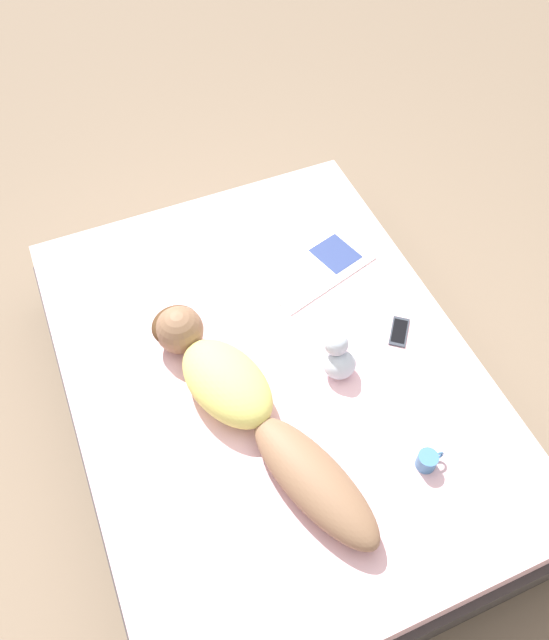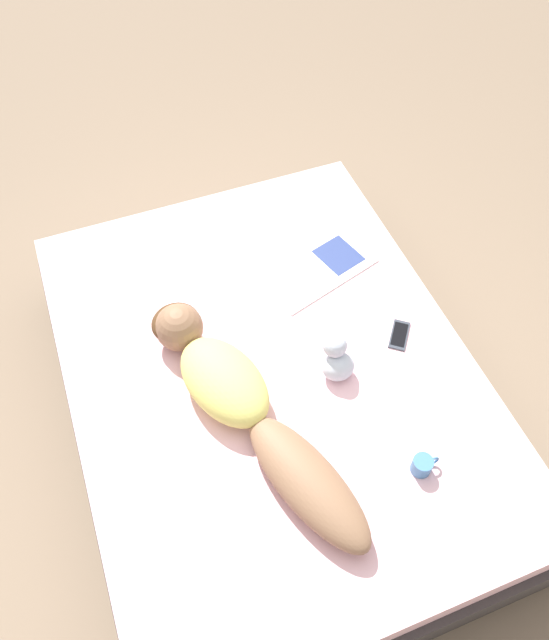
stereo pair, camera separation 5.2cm
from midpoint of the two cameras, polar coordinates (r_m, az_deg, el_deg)
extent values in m
plane|color=#7A6651|center=(3.11, -0.70, -9.20)|extent=(12.00, 12.00, 0.00)
cube|color=#383333|center=(2.96, -0.73, -7.79)|extent=(1.73, 2.28, 0.33)
cube|color=beige|center=(2.74, -0.78, -5.32)|extent=(1.67, 2.22, 0.18)
ellipsoid|color=brown|center=(2.37, 3.00, -14.47)|extent=(0.40, 0.68, 0.14)
ellipsoid|color=#D1C660|center=(2.53, -4.98, -5.74)|extent=(0.41, 0.54, 0.18)
ellipsoid|color=#472D19|center=(2.69, -9.56, -0.49)|extent=(0.26, 0.25, 0.11)
sphere|color=brown|center=(2.68, -9.24, -0.90)|extent=(0.21, 0.21, 0.21)
cube|color=white|center=(2.94, 1.21, 3.52)|extent=(0.34, 0.35, 0.01)
cube|color=white|center=(3.06, 5.10, 6.00)|extent=(0.34, 0.35, 0.01)
cube|color=navy|center=(3.06, 5.11, 6.06)|extent=(0.23, 0.24, 0.00)
cylinder|color=teal|center=(2.49, 13.16, -12.43)|extent=(0.08, 0.08, 0.08)
cylinder|color=black|center=(2.47, 13.30, -12.13)|extent=(0.07, 0.07, 0.00)
torus|color=teal|center=(2.51, 14.03, -12.02)|extent=(0.06, 0.01, 0.06)
cube|color=#333842|center=(2.82, 10.80, -1.06)|extent=(0.15, 0.17, 0.01)
cube|color=black|center=(2.81, 10.82, -1.00)|extent=(0.13, 0.14, 0.00)
ellipsoid|color=#B2BCCC|center=(2.62, 5.41, -4.10)|extent=(0.14, 0.12, 0.12)
sphere|color=#B2BCCC|center=(2.57, 5.09, -2.21)|extent=(0.10, 0.10, 0.10)
camera|label=1|loc=(0.03, -90.55, -0.75)|focal=35.00mm
camera|label=2|loc=(0.03, 89.45, 0.75)|focal=35.00mm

